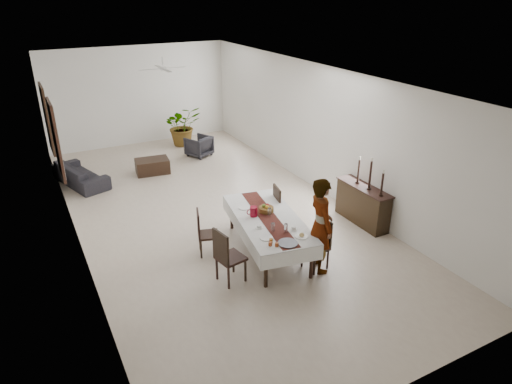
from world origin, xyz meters
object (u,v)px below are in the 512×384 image
object	(u,v)px
red_pitcher	(254,211)
woman	(321,225)
dining_table_top	(268,219)
sideboard_body	(362,205)
sofa	(80,174)

from	to	relation	value
red_pitcher	woman	size ratio (longest dim) A/B	0.11
dining_table_top	red_pitcher	size ratio (longest dim) A/B	12.00
red_pitcher	sideboard_body	world-z (taller)	red_pitcher
dining_table_top	woman	distance (m)	1.15
sideboard_body	sofa	distance (m)	7.45
sideboard_body	sofa	world-z (taller)	sideboard_body
red_pitcher	sofa	world-z (taller)	red_pitcher
dining_table_top	sideboard_body	world-z (taller)	sideboard_body
dining_table_top	sofa	xyz separation A→B (m)	(-2.77, 5.37, -0.44)
red_pitcher	sofa	distance (m)	5.80
woman	dining_table_top	bearing A→B (deg)	39.39
red_pitcher	sofa	bearing A→B (deg)	116.20
woman	sideboard_body	distance (m)	2.26
red_pitcher	dining_table_top	bearing A→B (deg)	-40.87
sofa	sideboard_body	bearing A→B (deg)	-152.62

